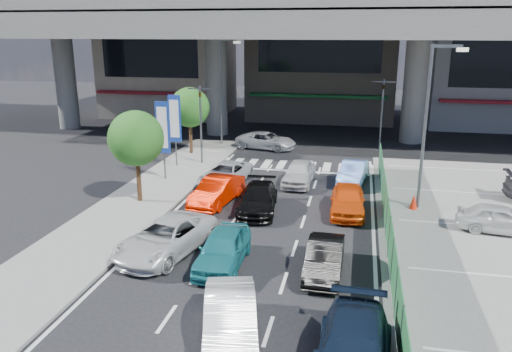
% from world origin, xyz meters
% --- Properties ---
extents(ground, '(120.00, 120.00, 0.00)m').
position_xyz_m(ground, '(0.00, 0.00, 0.00)').
color(ground, black).
rests_on(ground, ground).
extents(sidewalk_left, '(4.00, 30.00, 0.12)m').
position_xyz_m(sidewalk_left, '(-7.00, 4.00, 0.06)').
color(sidewalk_left, slate).
rests_on(sidewalk_left, ground).
extents(fence_run, '(0.16, 22.00, 1.80)m').
position_xyz_m(fence_run, '(5.30, 1.00, 0.90)').
color(fence_run, '#205F32').
rests_on(fence_run, ground).
extents(expressway, '(64.00, 14.00, 10.75)m').
position_xyz_m(expressway, '(0.00, 22.00, 8.76)').
color(expressway, '#62625D').
rests_on(expressway, ground).
extents(building_west, '(12.00, 10.90, 13.00)m').
position_xyz_m(building_west, '(-16.00, 31.97, 6.49)').
color(building_west, gray).
rests_on(building_west, ground).
extents(building_center, '(14.00, 10.90, 15.00)m').
position_xyz_m(building_center, '(0.00, 32.97, 7.49)').
color(building_center, gray).
rests_on(building_center, ground).
extents(building_east, '(12.00, 10.90, 12.00)m').
position_xyz_m(building_east, '(16.00, 31.97, 5.99)').
color(building_east, gray).
rests_on(building_east, ground).
extents(traffic_light_left, '(1.60, 1.24, 5.20)m').
position_xyz_m(traffic_light_left, '(-6.20, 12.00, 3.94)').
color(traffic_light_left, '#595B60').
rests_on(traffic_light_left, ground).
extents(traffic_light_right, '(1.60, 1.24, 5.20)m').
position_xyz_m(traffic_light_right, '(5.50, 19.00, 3.94)').
color(traffic_light_right, '#595B60').
rests_on(traffic_light_right, ground).
extents(street_lamp_right, '(1.65, 0.22, 8.00)m').
position_xyz_m(street_lamp_right, '(7.17, 6.00, 4.77)').
color(street_lamp_right, '#595B60').
rests_on(street_lamp_right, ground).
extents(street_lamp_left, '(1.65, 0.22, 8.00)m').
position_xyz_m(street_lamp_left, '(-6.33, 18.00, 4.77)').
color(street_lamp_left, '#595B60').
rests_on(street_lamp_left, ground).
extents(signboard_near, '(0.80, 0.14, 4.70)m').
position_xyz_m(signboard_near, '(-7.20, 7.99, 3.06)').
color(signboard_near, '#595B60').
rests_on(signboard_near, ground).
extents(signboard_far, '(0.80, 0.14, 4.70)m').
position_xyz_m(signboard_far, '(-7.60, 10.99, 3.06)').
color(signboard_far, '#595B60').
rests_on(signboard_far, ground).
extents(tree_near, '(2.80, 2.80, 4.80)m').
position_xyz_m(tree_near, '(-7.00, 4.00, 3.39)').
color(tree_near, '#382314').
rests_on(tree_near, ground).
extents(tree_far, '(2.80, 2.80, 4.80)m').
position_xyz_m(tree_far, '(-7.80, 14.50, 3.39)').
color(tree_far, '#382314').
rests_on(tree_far, ground).
extents(hatch_white_back_mid, '(2.48, 4.42, 1.38)m').
position_xyz_m(hatch_white_back_mid, '(0.63, -6.70, 0.69)').
color(hatch_white_back_mid, white).
rests_on(hatch_white_back_mid, ground).
extents(sedan_white_mid_left, '(3.42, 5.37, 1.38)m').
position_xyz_m(sedan_white_mid_left, '(-3.35, -1.53, 0.69)').
color(sedan_white_mid_left, silver).
rests_on(sedan_white_mid_left, ground).
extents(taxi_teal_mid, '(1.71, 4.08, 1.38)m').
position_xyz_m(taxi_teal_mid, '(-0.86, -2.10, 0.69)').
color(taxi_teal_mid, teal).
rests_on(taxi_teal_mid, ground).
extents(hatch_black_mid_right, '(1.32, 3.70, 1.22)m').
position_xyz_m(hatch_black_mid_right, '(2.94, -1.96, 0.61)').
color(hatch_black_mid_right, black).
rests_on(hatch_black_mid_right, ground).
extents(taxi_orange_left, '(2.09, 4.36, 1.38)m').
position_xyz_m(taxi_orange_left, '(-3.05, 4.69, 0.69)').
color(taxi_orange_left, '#F31B00').
rests_on(taxi_orange_left, ground).
extents(sedan_black_mid, '(2.21, 4.53, 1.27)m').
position_xyz_m(sedan_black_mid, '(-0.77, 4.00, 0.63)').
color(sedan_black_mid, black).
rests_on(sedan_black_mid, ground).
extents(taxi_orange_right, '(1.74, 4.09, 1.38)m').
position_xyz_m(taxi_orange_right, '(3.57, 4.57, 0.69)').
color(taxi_orange_right, '#E84B0C').
rests_on(taxi_orange_right, ground).
extents(wagon_silver_front_left, '(2.67, 4.68, 1.23)m').
position_xyz_m(wagon_silver_front_left, '(-3.49, 8.05, 0.62)').
color(wagon_silver_front_left, '#BBBDC3').
rests_on(wagon_silver_front_left, ground).
extents(sedan_white_front_mid, '(1.78, 4.03, 1.35)m').
position_xyz_m(sedan_white_front_mid, '(0.66, 8.92, 0.67)').
color(sedan_white_front_mid, silver).
rests_on(sedan_white_front_mid, ground).
extents(kei_truck_front_right, '(1.83, 4.00, 1.27)m').
position_xyz_m(kei_truck_front_right, '(3.72, 9.72, 0.64)').
color(kei_truck_front_right, '#6388D6').
rests_on(kei_truck_front_right, ground).
extents(crossing_wagon_silver, '(4.82, 2.91, 1.25)m').
position_xyz_m(crossing_wagon_silver, '(-2.86, 17.37, 0.63)').
color(crossing_wagon_silver, silver).
rests_on(crossing_wagon_silver, ground).
extents(parked_sedan_white, '(3.86, 2.04, 1.25)m').
position_xyz_m(parked_sedan_white, '(10.19, 3.38, 0.68)').
color(parked_sedan_white, silver).
rests_on(parked_sedan_white, parking_lot).
extents(traffic_cone, '(0.51, 0.51, 0.76)m').
position_xyz_m(traffic_cone, '(6.78, 5.74, 0.44)').
color(traffic_cone, red).
rests_on(traffic_cone, parking_lot).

